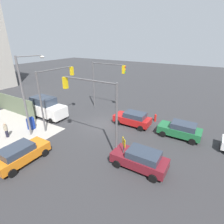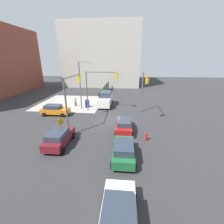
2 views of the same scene
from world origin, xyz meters
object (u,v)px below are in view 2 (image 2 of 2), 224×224
(smokestack, at_px, (32,62))
(traffic_signal_ne_corner, at_px, (98,83))
(hatchback_green, at_px, (124,150))
(traffic_signal_se_corner, at_px, (144,86))
(street_lamp_corner, at_px, (82,82))
(sedan_maroon, at_px, (59,138))
(pedestrian_crossing, at_px, (76,102))
(van_white_delivery, at_px, (106,99))
(fire_hydrant, at_px, (146,136))
(traffic_signal_nw_corner, at_px, (72,92))
(sedan_white, at_px, (118,218))
(coupe_orange, at_px, (55,110))
(coupe_red, at_px, (124,125))
(mailbox_blue, at_px, (87,103))

(smokestack, distance_m, traffic_signal_ne_corner, 38.54)
(smokestack, bearing_deg, traffic_signal_ne_corner, -134.38)
(smokestack, xyz_separation_m, traffic_signal_ne_corner, (-26.88, -27.47, -2.88))
(traffic_signal_ne_corner, height_order, hatchback_green, traffic_signal_ne_corner)
(traffic_signal_se_corner, height_order, street_lamp_corner, street_lamp_corner)
(traffic_signal_ne_corner, relative_size, sedan_maroon, 1.52)
(smokestack, relative_size, pedestrian_crossing, 9.37)
(van_white_delivery, bearing_deg, fire_hydrant, -154.25)
(sedan_maroon, distance_m, van_white_delivery, 14.45)
(traffic_signal_nw_corner, xyz_separation_m, traffic_signal_ne_corner, (6.89, -1.97, -0.02))
(traffic_signal_nw_corner, bearing_deg, fire_hydrant, -106.71)
(smokestack, xyz_separation_m, sedan_white, (-45.66, -31.71, -6.65))
(sedan_maroon, bearing_deg, pedestrian_crossing, 11.50)
(pedestrian_crossing, bearing_deg, coupe_orange, 88.36)
(van_white_delivery, distance_m, pedestrian_crossing, 5.65)
(sedan_white, bearing_deg, fire_hydrant, -15.02)
(smokestack, xyz_separation_m, hatchback_green, (-39.74, -31.87, -6.65))
(coupe_red, xyz_separation_m, coupe_orange, (4.83, 10.85, 0.00))
(traffic_signal_nw_corner, xyz_separation_m, pedestrian_crossing, (9.19, 2.90, -3.81))
(coupe_red, distance_m, sedan_white, 11.21)
(street_lamp_corner, relative_size, pedestrian_crossing, 5.00)
(sedan_white, bearing_deg, pedestrian_crossing, 23.38)
(street_lamp_corner, relative_size, coupe_red, 1.89)
(traffic_signal_se_corner, height_order, coupe_red, traffic_signal_se_corner)
(sedan_maroon, bearing_deg, traffic_signal_ne_corner, -10.68)
(coupe_orange, height_order, sedan_white, same)
(hatchback_green, bearing_deg, street_lamp_corner, 28.49)
(traffic_signal_se_corner, relative_size, pedestrian_crossing, 4.06)
(fire_hydrant, xyz_separation_m, coupe_red, (1.93, 2.39, 0.36))
(hatchback_green, bearing_deg, van_white_delivery, 13.07)
(fire_hydrant, bearing_deg, sedan_maroon, 101.01)
(van_white_delivery, bearing_deg, smokestack, 49.67)
(smokestack, relative_size, van_white_delivery, 2.78)
(coupe_orange, bearing_deg, street_lamp_corner, -46.97)
(traffic_signal_nw_corner, distance_m, hatchback_green, 9.52)
(traffic_signal_nw_corner, distance_m, coupe_orange, 7.22)
(smokestack, distance_m, traffic_signal_se_corner, 45.05)
(coupe_orange, distance_m, sedan_white, 19.30)
(hatchback_green, distance_m, pedestrian_crossing, 17.77)
(mailbox_blue, distance_m, coupe_red, 11.51)
(van_white_delivery, bearing_deg, mailbox_blue, 111.19)
(traffic_signal_ne_corner, distance_m, van_white_delivery, 4.50)
(hatchback_green, distance_m, van_white_delivery, 16.23)
(smokestack, distance_m, fire_hydrant, 50.42)
(street_lamp_corner, distance_m, hatchback_green, 15.81)
(hatchback_green, bearing_deg, traffic_signal_ne_corner, 18.89)
(traffic_signal_se_corner, relative_size, sedan_white, 1.50)
(fire_hydrant, relative_size, sedan_maroon, 0.22)
(hatchback_green, bearing_deg, mailbox_blue, 25.25)
(traffic_signal_nw_corner, distance_m, traffic_signal_se_corner, 10.26)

